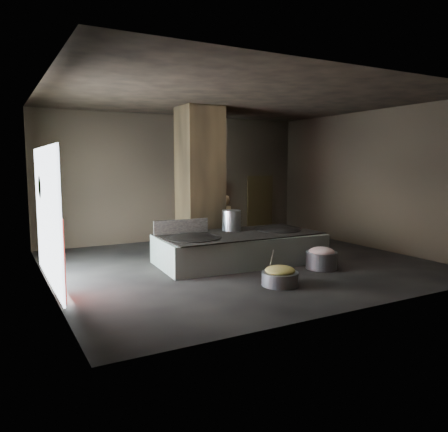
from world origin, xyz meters
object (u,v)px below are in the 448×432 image
wok_left (193,241)px  meat_basin (321,260)px  hearth_platform (240,249)px  cook (224,222)px  wok_right (278,232)px  stock_pot (231,220)px  veg_basin (280,279)px

wok_left → meat_basin: size_ratio=1.75×
hearth_platform → wok_left: (-1.45, -0.05, 0.35)m
hearth_platform → meat_basin: hearth_platform is taller
wok_left → cook: 2.78m
cook → wok_right: bearing=123.4°
stock_pot → meat_basin: stock_pot is taller
cook → wok_left: bearing=53.8°
wok_right → cook: 2.02m
wok_left → wok_right: wok_left is taller
veg_basin → meat_basin: size_ratio=1.02×
veg_basin → stock_pot: bearing=81.9°
wok_right → cook: cook is taller
wok_left → wok_right: bearing=2.0°
hearth_platform → stock_pot: size_ratio=7.67×
veg_basin → wok_left: bearing=114.1°
hearth_platform → meat_basin: 2.28m
hearth_platform → cook: cook is taller
meat_basin → wok_right: bearing=96.3°
stock_pot → meat_basin: 2.82m
wok_right → veg_basin: size_ratio=1.59×
wok_left → veg_basin: wok_left is taller
wok_right → meat_basin: wok_right is taller
cook → veg_basin: (-0.91, -4.35, -0.73)m
wok_left → meat_basin: wok_left is taller
stock_pot → cook: cook is taller
cook → meat_basin: bearing=115.3°
wok_left → veg_basin: size_ratio=1.71×
cook → veg_basin: bearing=87.6°
wok_left → meat_basin: (2.99, -1.62, -0.52)m
stock_pot → veg_basin: size_ratio=0.71×
stock_pot → wok_left: bearing=-158.2°
stock_pot → cook: (0.48, 1.34, -0.24)m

